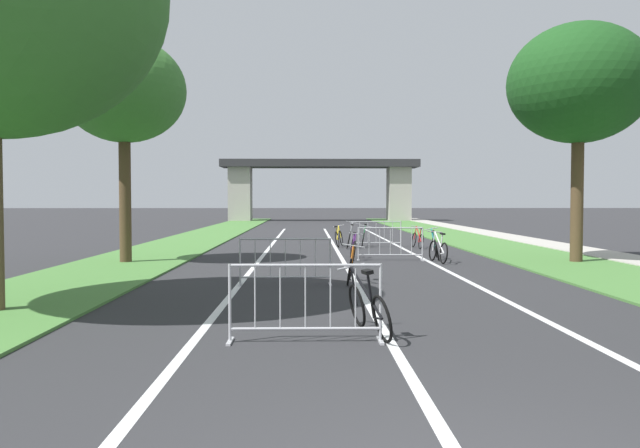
{
  "coord_description": "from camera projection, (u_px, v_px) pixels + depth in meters",
  "views": [
    {
      "loc": [
        -1.1,
        -3.69,
        1.89
      ],
      "look_at": [
        -0.77,
        13.5,
        1.24
      ],
      "focal_mm": 35.26,
      "sensor_mm": 36.0,
      "label": 1
    }
  ],
  "objects": [
    {
      "name": "bicycle_green_4",
      "position": [
        363.0,
        238.0,
        25.67
      ],
      "size": [
        0.49,
        1.64,
        0.93
      ],
      "rotation": [
        0.0,
        0.0,
        3.05
      ],
      "color": "black",
      "rests_on": "ground"
    },
    {
      "name": "lane_stripe_left_lane",
      "position": [
        265.0,
        253.0,
        22.65
      ],
      "size": [
        0.14,
        37.87,
        0.01
      ],
      "primitive_type": "cube",
      "color": "silver",
      "rests_on": "ground"
    },
    {
      "name": "crowd_barrier_fourth",
      "position": [
        376.0,
        234.0,
        25.31
      ],
      "size": [
        2.08,
        0.51,
        1.05
      ],
      "rotation": [
        0.0,
        0.0,
        0.03
      ],
      "color": "#ADADB2",
      "rests_on": "ground"
    },
    {
      "name": "bicycle_teal_2",
      "position": [
        435.0,
        247.0,
        20.2
      ],
      "size": [
        0.49,
        1.77,
        1.01
      ],
      "rotation": [
        0.0,
        0.0,
        -0.14
      ],
      "color": "black",
      "rests_on": "ground"
    },
    {
      "name": "tree_right_pine_near",
      "position": [
        579.0,
        84.0,
        18.73
      ],
      "size": [
        4.19,
        4.19,
        7.16
      ],
      "color": "#4C3823",
      "rests_on": "ground"
    },
    {
      "name": "bicycle_black_6",
      "position": [
        368.0,
        309.0,
        8.8
      ],
      "size": [
        0.71,
        1.73,
        0.97
      ],
      "rotation": [
        0.0,
        0.0,
        0.23
      ],
      "color": "black",
      "rests_on": "ground"
    },
    {
      "name": "grass_verge_left",
      "position": [
        197.0,
        239.0,
        30.41
      ],
      "size": [
        3.37,
        65.46,
        0.05
      ],
      "primitive_type": "cube",
      "color": "#477A38",
      "rests_on": "ground"
    },
    {
      "name": "sidewalk_path_right",
      "position": [
        514.0,
        238.0,
        30.71
      ],
      "size": [
        1.71,
        65.46,
        0.08
      ],
      "primitive_type": "cube",
      "color": "#ADA89E",
      "rests_on": "ground"
    },
    {
      "name": "bicycle_orange_5",
      "position": [
        351.0,
        267.0,
        14.42
      ],
      "size": [
        0.52,
        1.67,
        0.93
      ],
      "rotation": [
        0.0,
        0.0,
        3.03
      ],
      "color": "black",
      "rests_on": "ground"
    },
    {
      "name": "bicycle_purple_1",
      "position": [
        353.0,
        248.0,
        20.19
      ],
      "size": [
        0.43,
        1.69,
        0.89
      ],
      "rotation": [
        0.0,
        0.0,
        3.13
      ],
      "color": "black",
      "rests_on": "ground"
    },
    {
      "name": "bicycle_yellow_3",
      "position": [
        339.0,
        238.0,
        25.74
      ],
      "size": [
        0.5,
        1.64,
        0.88
      ],
      "rotation": [
        0.0,
        0.0,
        -0.21
      ],
      "color": "black",
      "rests_on": "ground"
    },
    {
      "name": "lane_stripe_center",
      "position": [
        338.0,
        252.0,
        22.7
      ],
      "size": [
        0.14,
        37.87,
        0.01
      ],
      "primitive_type": "cube",
      "color": "silver",
      "rests_on": "ground"
    },
    {
      "name": "grass_verge_right",
      "position": [
        463.0,
        239.0,
        30.66
      ],
      "size": [
        3.37,
        65.46,
        0.05
      ],
      "primitive_type": "cube",
      "color": "#477A38",
      "rests_on": "ground"
    },
    {
      "name": "bicycle_red_7",
      "position": [
        418.0,
        239.0,
        24.77
      ],
      "size": [
        0.43,
        1.69,
        0.88
      ],
      "rotation": [
        0.0,
        0.0,
        0.09
      ],
      "color": "black",
      "rests_on": "ground"
    },
    {
      "name": "overpass_bridge",
      "position": [
        320.0,
        180.0,
        57.69
      ],
      "size": [
        17.99,
        3.47,
        5.59
      ],
      "color": "#2D2D30",
      "rests_on": "ground"
    },
    {
      "name": "crowd_barrier_second",
      "position": [
        285.0,
        262.0,
        13.98
      ],
      "size": [
        2.07,
        0.47,
        1.05
      ],
      "rotation": [
        0.0,
        0.0,
        0.01
      ],
      "color": "#ADADB2",
      "rests_on": "ground"
    },
    {
      "name": "bicycle_silver_0",
      "position": [
        349.0,
        238.0,
        24.87
      ],
      "size": [
        0.62,
        1.77,
        1.07
      ],
      "rotation": [
        0.0,
        0.0,
        -0.08
      ],
      "color": "black",
      "rests_on": "ground"
    },
    {
      "name": "crowd_barrier_third",
      "position": [
        390.0,
        244.0,
        19.67
      ],
      "size": [
        2.08,
        0.49,
        1.05
      ],
      "rotation": [
        0.0,
        0.0,
        -0.03
      ],
      "color": "#ADADB2",
      "rests_on": "ground"
    },
    {
      "name": "lane_stripe_right_lane",
      "position": [
        411.0,
        252.0,
        22.75
      ],
      "size": [
        0.14,
        37.87,
        0.01
      ],
      "primitive_type": "cube",
      "color": "silver",
      "rests_on": "ground"
    },
    {
      "name": "bicycle_white_8",
      "position": [
        438.0,
        250.0,
        19.11
      ],
      "size": [
        0.49,
        1.65,
        0.95
      ],
      "rotation": [
        0.0,
        0.0,
        0.13
      ],
      "color": "black",
      "rests_on": "ground"
    },
    {
      "name": "tree_left_oak_near",
      "position": [
        124.0,
        91.0,
        18.66
      ],
      "size": [
        3.67,
        3.67,
        6.73
      ],
      "color": "#4C3823",
      "rests_on": "ground"
    },
    {
      "name": "crowd_barrier_nearest",
      "position": [
        305.0,
        304.0,
        8.35
      ],
      "size": [
        2.07,
        0.45,
        1.05
      ],
      "rotation": [
        0.0,
        0.0,
        0.0
      ],
      "color": "#ADADB2",
      "rests_on": "ground"
    }
  ]
}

